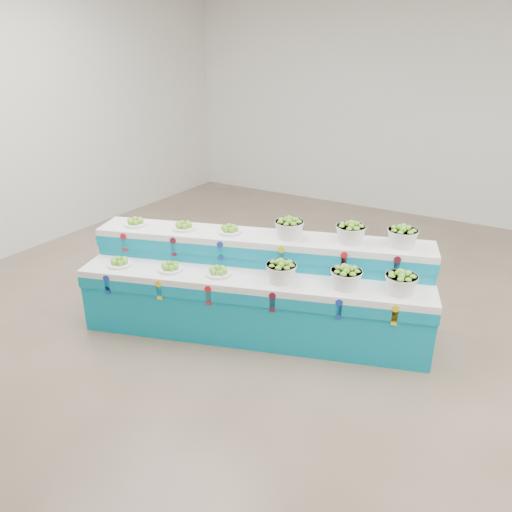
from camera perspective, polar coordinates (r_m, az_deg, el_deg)
name	(u,v)px	position (r m, az deg, el deg)	size (l,w,h in m)	color
ground	(319,349)	(5.28, 7.24, -10.52)	(10.00, 10.00, 0.00)	brown
back_wall	(448,104)	(9.28, 21.17, 16.00)	(10.00, 10.00, 0.00)	silver
display_stand	(256,287)	(5.35, 0.00, -3.55)	(3.68, 0.95, 1.02)	#088BAA
plate_lower_left	(119,261)	(5.53, -15.41, -0.60)	(0.27, 0.27, 0.09)	white
plate_lower_mid	(170,266)	(5.29, -9.82, -1.17)	(0.27, 0.27, 0.09)	white
plate_lower_right	(218,271)	(5.12, -4.34, -1.71)	(0.27, 0.27, 0.09)	white
basket_lower_left	(281,271)	(4.95, 2.91, -1.74)	(0.31, 0.31, 0.22)	silver
basket_lower_mid	(346,277)	(4.90, 10.32, -2.40)	(0.31, 0.31, 0.22)	silver
basket_lower_right	(401,282)	(4.92, 16.32, -2.91)	(0.31, 0.31, 0.22)	silver
plate_upper_left	(135,221)	(5.79, -13.69, 3.88)	(0.27, 0.27, 0.09)	white
plate_upper_mid	(184,225)	(5.57, -8.30, 3.52)	(0.27, 0.27, 0.09)	white
plate_upper_right	(230,229)	(5.41, -3.05, 3.15)	(0.27, 0.27, 0.09)	white
basket_upper_left	(289,228)	(5.26, 3.83, 3.27)	(0.31, 0.31, 0.22)	silver
basket_upper_mid	(351,232)	(5.21, 10.82, 2.69)	(0.31, 0.31, 0.22)	silver
basket_upper_right	(402,236)	(5.22, 16.48, 2.20)	(0.31, 0.31, 0.22)	silver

